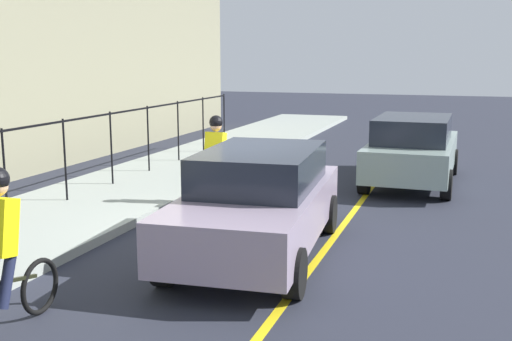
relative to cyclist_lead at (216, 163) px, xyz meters
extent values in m
plane|color=#252833|center=(-1.83, -0.97, -0.91)|extent=(80.00, 80.00, 0.00)
cube|color=yellow|center=(-1.83, -2.57, -0.91)|extent=(36.00, 0.12, 0.01)
cube|color=#919992|center=(-1.83, 2.43, -0.84)|extent=(40.00, 3.20, 0.15)
cylinder|color=black|center=(-2.50, 2.83, 0.04)|extent=(0.04, 0.04, 1.60)
cylinder|color=black|center=(-0.83, 2.83, 0.04)|extent=(0.04, 0.04, 1.60)
cylinder|color=black|center=(0.84, 2.83, 0.04)|extent=(0.04, 0.04, 1.60)
cylinder|color=black|center=(2.51, 2.83, 0.04)|extent=(0.04, 0.04, 1.60)
cylinder|color=black|center=(4.18, 2.83, 0.04)|extent=(0.04, 0.04, 1.60)
cylinder|color=black|center=(5.85, 2.83, 0.04)|extent=(0.04, 0.04, 1.60)
cylinder|color=black|center=(7.53, 2.83, 0.04)|extent=(0.04, 0.04, 1.60)
cube|color=black|center=(-0.83, 2.83, 0.79)|extent=(16.71, 0.04, 0.04)
torus|color=black|center=(0.61, 0.02, -0.58)|extent=(0.66, 0.08, 0.66)
torus|color=black|center=(-0.44, -0.01, -0.58)|extent=(0.66, 0.08, 0.66)
cube|color=black|center=(0.08, 0.00, -0.33)|extent=(0.93, 0.06, 0.24)
cylinder|color=black|center=(-0.07, 0.00, -0.18)|extent=(0.03, 0.03, 0.35)
cube|color=yellow|center=(-0.02, 0.00, 0.29)|extent=(0.35, 0.37, 0.63)
sphere|color=tan|center=(0.03, 0.00, 0.71)|extent=(0.22, 0.22, 0.22)
sphere|color=black|center=(0.03, 0.00, 0.78)|extent=(0.26, 0.26, 0.26)
cylinder|color=#191E38|center=(-0.04, 0.10, -0.23)|extent=(0.34, 0.13, 0.65)
cylinder|color=#191E38|center=(-0.04, -0.10, -0.23)|extent=(0.34, 0.13, 0.65)
cube|color=black|center=(-0.39, -0.01, -0.16)|extent=(0.25, 0.21, 0.18)
torus|color=black|center=(-5.29, 0.01, -0.58)|extent=(0.66, 0.08, 0.66)
cube|color=black|center=(-5.81, -0.01, -0.33)|extent=(0.93, 0.06, 0.24)
cylinder|color=#191E38|center=(-5.93, -0.11, -0.23)|extent=(0.34, 0.13, 0.65)
cube|color=#879C94|center=(3.77, -3.38, -0.24)|extent=(4.43, 1.87, 0.70)
cube|color=#1E232D|center=(3.57, -3.38, 0.39)|extent=(2.49, 1.62, 0.56)
cylinder|color=black|center=(5.27, -2.56, -0.59)|extent=(0.64, 0.23, 0.64)
cylinder|color=black|center=(5.25, -4.25, -0.59)|extent=(0.64, 0.23, 0.64)
cylinder|color=black|center=(2.28, -2.51, -0.59)|extent=(0.64, 0.23, 0.64)
cylinder|color=black|center=(2.26, -4.21, -0.59)|extent=(0.64, 0.23, 0.64)
cube|color=#97879D|center=(-2.46, -1.68, -0.24)|extent=(4.52, 2.13, 0.70)
cube|color=#1E232D|center=(-2.26, -1.67, 0.39)|extent=(2.58, 1.76, 0.56)
cylinder|color=black|center=(-3.89, -2.64, -0.59)|extent=(0.65, 0.27, 0.64)
cylinder|color=black|center=(-4.02, -0.95, -0.59)|extent=(0.65, 0.27, 0.64)
cylinder|color=black|center=(-0.91, -2.42, -0.59)|extent=(0.65, 0.27, 0.64)
cylinder|color=black|center=(-1.04, -0.72, -0.59)|extent=(0.65, 0.27, 0.64)
camera|label=1|loc=(-10.90, -4.53, 2.03)|focal=43.62mm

